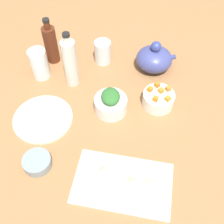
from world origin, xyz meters
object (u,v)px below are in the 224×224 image
at_px(plate_tofu, 43,119).
at_px(drinking_glass_0, 39,64).
at_px(bowl_greens, 111,105).
at_px(bottle_1, 51,44).
at_px(cutting_board, 123,183).
at_px(teapot, 154,59).
at_px(bowl_small_side, 37,162).
at_px(drinking_glass_1, 103,52).
at_px(bowl_carrots, 158,99).
at_px(bottle_0, 70,63).

height_order(plate_tofu, drinking_glass_0, drinking_glass_0).
height_order(bowl_greens, bottle_1, bottle_1).
xyz_separation_m(cutting_board, teapot, (0.09, 0.58, 0.05)).
xyz_separation_m(bowl_small_side, drinking_glass_1, (0.16, 0.56, 0.03)).
relative_size(bowl_greens, bowl_carrots, 1.02).
height_order(bottle_0, bottle_1, bottle_0).
xyz_separation_m(bowl_carrots, teapot, (-0.02, 0.22, 0.03)).
xyz_separation_m(plate_tofu, teapot, (0.43, 0.34, 0.05)).
distance_m(bowl_greens, drinking_glass_0, 0.37).
bearing_deg(teapot, drinking_glass_0, -168.25).
xyz_separation_m(bowl_greens, bottle_0, (-0.18, 0.14, 0.08)).
relative_size(bowl_small_side, drinking_glass_1, 0.93).
relative_size(bottle_0, drinking_glass_0, 1.86).
bearing_deg(bowl_greens, drinking_glass_1, 103.36).
xyz_separation_m(cutting_board, drinking_glass_0, (-0.40, 0.48, 0.06)).
distance_m(bowl_small_side, teapot, 0.67).
bearing_deg(teapot, bottle_0, -159.72).
bearing_deg(drinking_glass_0, drinking_glass_1, 25.72).
bearing_deg(bowl_greens, bottle_1, 137.81).
bearing_deg(cutting_board, plate_tofu, 144.99).
relative_size(plate_tofu, bottle_1, 1.06).
distance_m(teapot, drinking_glass_0, 0.51).
xyz_separation_m(bowl_greens, drinking_glass_1, (-0.07, 0.29, 0.02)).
xyz_separation_m(plate_tofu, bottle_1, (-0.04, 0.35, 0.09)).
bearing_deg(bowl_carrots, bowl_greens, -164.75).
distance_m(plate_tofu, drinking_glass_0, 0.26).
bearing_deg(drinking_glass_0, bottle_0, -10.05).
height_order(cutting_board, drinking_glass_1, drinking_glass_1).
xyz_separation_m(drinking_glass_0, drinking_glass_1, (0.26, 0.13, -0.02)).
bearing_deg(plate_tofu, teapot, 38.87).
height_order(bottle_0, drinking_glass_0, bottle_0).
bearing_deg(plate_tofu, bottle_0, 69.91).
distance_m(bowl_carrots, teapot, 0.22).
xyz_separation_m(bowl_greens, bowl_carrots, (0.19, 0.05, -0.00)).
xyz_separation_m(bowl_greens, drinking_glass_0, (-0.33, 0.16, 0.04)).
height_order(bowl_small_side, drinking_glass_1, drinking_glass_1).
bearing_deg(bowl_small_side, drinking_glass_0, 102.89).
xyz_separation_m(cutting_board, bowl_small_side, (-0.30, 0.04, 0.01)).
bearing_deg(drinking_glass_1, bowl_greens, -76.64).
distance_m(plate_tofu, drinking_glass_1, 0.42).
bearing_deg(bowl_greens, teapot, 57.98).
height_order(plate_tofu, bottle_1, bottle_1).
xyz_separation_m(teapot, bottle_1, (-0.47, 0.00, 0.04)).
height_order(plate_tofu, drinking_glass_1, drinking_glass_1).
relative_size(bowl_greens, bowl_small_side, 1.30).
relative_size(teapot, bottle_1, 0.80).
xyz_separation_m(plate_tofu, bowl_carrots, (0.45, 0.13, 0.02)).
bearing_deg(cutting_board, bowl_greens, 103.47).
bearing_deg(drinking_glass_1, drinking_glass_0, -154.28).
relative_size(bowl_small_side, drinking_glass_0, 0.72).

